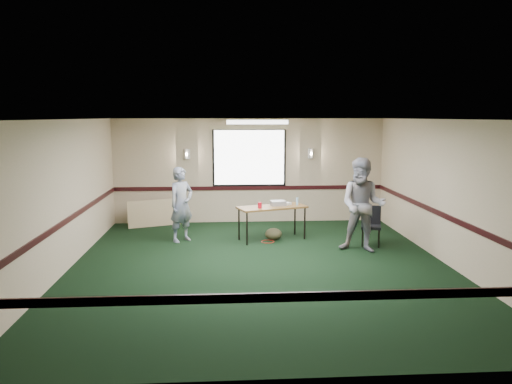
{
  "coord_description": "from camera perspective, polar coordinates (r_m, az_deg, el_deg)",
  "views": [
    {
      "loc": [
        -0.67,
        -8.89,
        2.75
      ],
      "look_at": [
        0.0,
        1.3,
        1.2
      ],
      "focal_mm": 35.0,
      "sensor_mm": 36.0,
      "label": 1
    }
  ],
  "objects": [
    {
      "name": "red_cup",
      "position": [
        10.9,
        0.44,
        -1.52
      ],
      "size": [
        0.09,
        0.09,
        0.13
      ],
      "primitive_type": "cylinder",
      "color": "#AF0B1A",
      "rests_on": "folding_table"
    },
    {
      "name": "room_shell",
      "position": [
        11.1,
        -0.28,
        2.58
      ],
      "size": [
        8.0,
        8.02,
        8.0
      ],
      "color": "#BEAC89",
      "rests_on": "ground"
    },
    {
      "name": "game_console",
      "position": [
        11.33,
        3.42,
        -1.34
      ],
      "size": [
        0.29,
        0.28,
        0.06
      ],
      "primitive_type": "cube",
      "rotation": [
        0.0,
        0.0,
        0.72
      ],
      "color": "silver",
      "rests_on": "folding_table"
    },
    {
      "name": "cable_coil",
      "position": [
        11.09,
        1.35,
        -5.69
      ],
      "size": [
        0.32,
        0.32,
        0.01
      ],
      "primitive_type": "torus",
      "rotation": [
        0.0,
        0.0,
        -0.12
      ],
      "color": "#B42416",
      "rests_on": "ground"
    },
    {
      "name": "folded_table",
      "position": [
        12.85,
        -11.61,
        -2.39
      ],
      "size": [
        1.29,
        0.64,
        0.67
      ],
      "primitive_type": "cube",
      "rotation": [
        -0.21,
        0.0,
        0.36
      ],
      "color": "tan",
      "rests_on": "ground"
    },
    {
      "name": "water_bottle",
      "position": [
        11.33,
        4.73,
        -1.06
      ],
      "size": [
        0.05,
        0.05,
        0.18
      ],
      "primitive_type": "cylinder",
      "color": "#88BDDF",
      "rests_on": "folding_table"
    },
    {
      "name": "ground",
      "position": [
        9.33,
        0.53,
        -8.51
      ],
      "size": [
        8.0,
        8.0,
        0.0
      ],
      "primitive_type": "plane",
      "color": "black",
      "rests_on": "ground"
    },
    {
      "name": "projector",
      "position": [
        11.25,
        2.53,
        -1.28
      ],
      "size": [
        0.36,
        0.31,
        0.11
      ],
      "primitive_type": "cube",
      "rotation": [
        0.0,
        0.0,
        0.13
      ],
      "color": "gray",
      "rests_on": "folding_table"
    },
    {
      "name": "folding_table",
      "position": [
        11.15,
        1.85,
        -1.93
      ],
      "size": [
        1.64,
        1.07,
        0.76
      ],
      "rotation": [
        0.0,
        0.0,
        0.33
      ],
      "color": "brown",
      "rests_on": "ground"
    },
    {
      "name": "duffel_bag",
      "position": [
        11.25,
        2.01,
        -4.82
      ],
      "size": [
        0.45,
        0.39,
        0.27
      ],
      "primitive_type": "ellipsoid",
      "rotation": [
        0.0,
        0.0,
        -0.32
      ],
      "color": "#444427",
      "rests_on": "ground"
    },
    {
      "name": "person_left",
      "position": [
        11.12,
        -8.52,
        -1.41
      ],
      "size": [
        0.71,
        0.7,
        1.66
      ],
      "primitive_type": "imported",
      "rotation": [
        0.0,
        0.0,
        0.74
      ],
      "color": "#414E90",
      "rests_on": "ground"
    },
    {
      "name": "conference_chair",
      "position": [
        11.07,
        13.02,
        -3.38
      ],
      "size": [
        0.51,
        0.52,
        0.84
      ],
      "rotation": [
        0.0,
        0.0,
        -0.28
      ],
      "color": "black",
      "rests_on": "ground"
    },
    {
      "name": "person_right",
      "position": [
        10.37,
        12.1,
        -1.49
      ],
      "size": [
        1.15,
        1.04,
        1.93
      ],
      "primitive_type": "imported",
      "rotation": [
        0.0,
        0.0,
        -0.41
      ],
      "color": "#7E95C4",
      "rests_on": "ground"
    }
  ]
}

